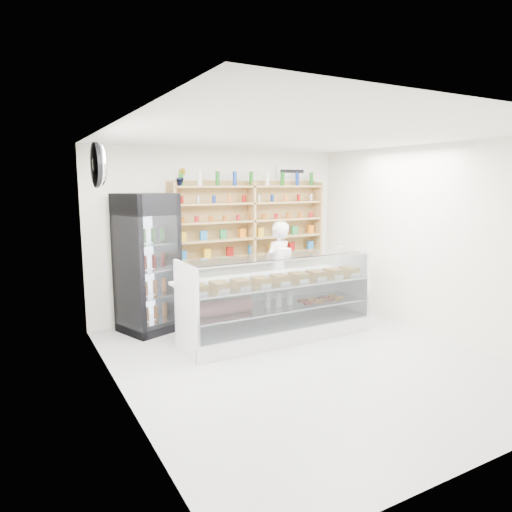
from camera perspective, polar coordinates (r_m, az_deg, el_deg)
room at (r=5.64m, az=6.26°, el=0.52°), size 5.00×5.00×5.00m
display_counter at (r=6.69m, az=2.56°, el=-7.36°), size 2.81×0.84×1.22m
shop_worker at (r=7.59m, az=2.70°, el=-1.76°), size 0.70×0.59×1.62m
drinks_cooler at (r=7.03m, az=-13.44°, el=-0.87°), size 0.95×0.94×2.09m
wall_shelving at (r=7.86m, az=-0.59°, el=4.40°), size 2.84×0.28×1.33m
potted_plant at (r=7.32m, az=-9.36°, el=9.73°), size 0.18×0.17×0.27m
security_mirror at (r=5.85m, az=-18.92°, el=10.72°), size 0.15×0.50×0.50m
wall_sign at (r=8.41m, az=4.47°, el=10.52°), size 0.62×0.03×0.20m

